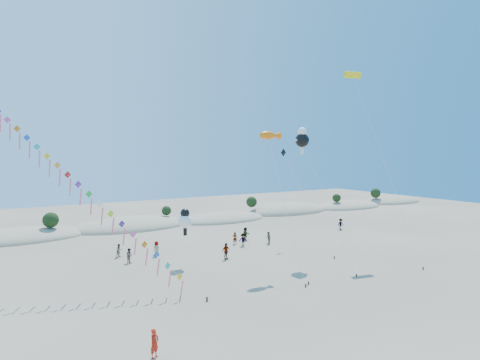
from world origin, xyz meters
name	(u,v)px	position (x,y,z in m)	size (l,w,h in m)	color
ground	(328,338)	(0.00, 0.00, 0.00)	(160.00, 160.00, 0.00)	#7A6954
dune_ridge	(138,226)	(1.06, 45.14, 0.11)	(145.30, 11.49, 5.57)	tan
kite_train	(53,163)	(-13.82, 20.33, 11.10)	(19.02, 19.80, 21.42)	#3F2D1E
fish_kite	(270,136)	(6.80, 16.32, 13.79)	(2.96, 8.50, 14.29)	#3F2D1E
cartoon_kite_low	(185,220)	(-1.15, 20.60, 4.88)	(7.79, 12.65, 6.08)	#3F2D1E
cartoon_kite_high	(302,139)	(12.21, 17.51, 13.62)	(2.00, 10.29, 14.94)	#3F2D1E
parafoil_kite	(354,78)	(20.37, 17.54, 21.32)	(2.60, 11.98, 22.15)	#3F2D1E
dark_kite	(295,176)	(14.71, 21.92, 8.97)	(1.21, 10.70, 12.59)	#3F2D1E
flyer_foreground	(155,343)	(-10.50, 3.36, 0.86)	(0.63, 0.41, 1.72)	red
beachgoers	(236,239)	(7.84, 25.34, 0.85)	(35.10, 8.44, 1.85)	slate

